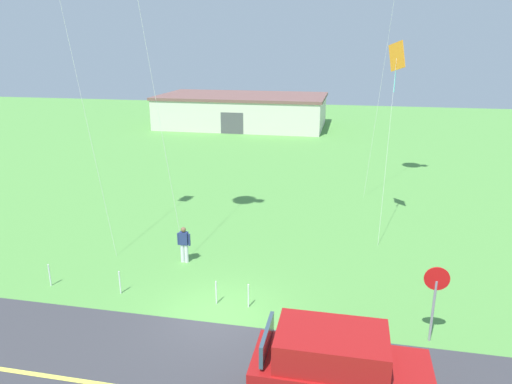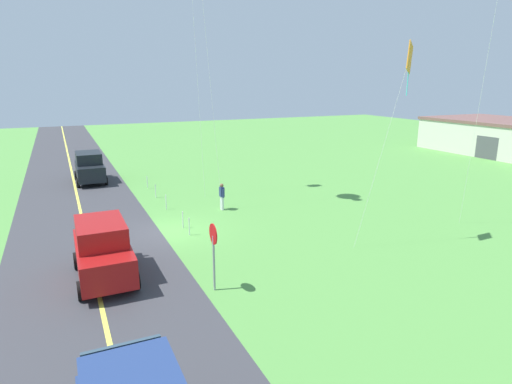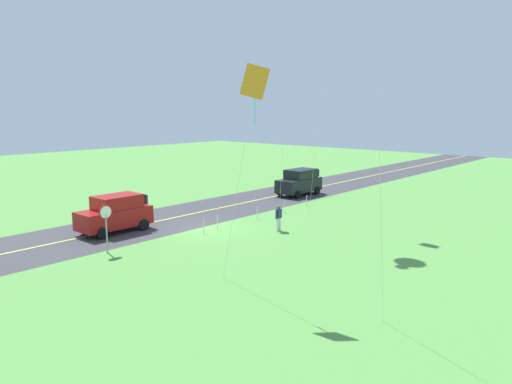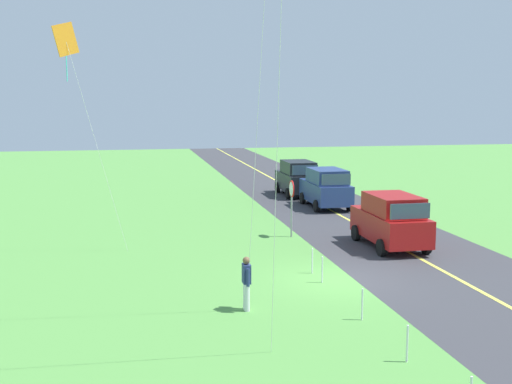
{
  "view_description": "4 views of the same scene",
  "coord_description": "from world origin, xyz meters",
  "px_view_note": "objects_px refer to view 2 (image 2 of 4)",
  "views": [
    {
      "loc": [
        4.15,
        -13.7,
        8.95
      ],
      "look_at": [
        0.74,
        3.09,
        3.54
      ],
      "focal_mm": 33.05,
      "sensor_mm": 36.0,
      "label": 1
    },
    {
      "loc": [
        20.67,
        -4.74,
        7.42
      ],
      "look_at": [
        2.02,
        3.85,
        2.13
      ],
      "focal_mm": 30.21,
      "sensor_mm": 36.0,
      "label": 2
    },
    {
      "loc": [
        20.17,
        21.73,
        7.39
      ],
      "look_at": [
        0.81,
        4.76,
        2.97
      ],
      "focal_mm": 34.06,
      "sensor_mm": 36.0,
      "label": 3
    },
    {
      "loc": [
        -19.99,
        6.94,
        6.08
      ],
      "look_at": [
        1.84,
        2.55,
        2.84
      ],
      "focal_mm": 44.35,
      "sensor_mm": 36.0,
      "label": 4
    }
  ],
  "objects_px": {
    "car_suv_foreground": "(103,250)",
    "car_parked_west_far": "(90,167)",
    "stop_sign": "(214,244)",
    "person_adult_near": "(222,196)",
    "kite_yellow_high": "(409,61)"
  },
  "relations": [
    {
      "from": "car_suv_foreground",
      "to": "car_parked_west_far",
      "type": "bearing_deg",
      "value": 177.37
    },
    {
      "from": "car_suv_foreground",
      "to": "stop_sign",
      "type": "bearing_deg",
      "value": 51.72
    },
    {
      "from": "car_parked_west_far",
      "to": "kite_yellow_high",
      "type": "xyz_separation_m",
      "value": [
        19.54,
        12.03,
        7.1
      ]
    },
    {
      "from": "car_parked_west_far",
      "to": "stop_sign",
      "type": "height_order",
      "value": "stop_sign"
    },
    {
      "from": "car_parked_west_far",
      "to": "kite_yellow_high",
      "type": "bearing_deg",
      "value": 31.63
    },
    {
      "from": "kite_yellow_high",
      "to": "car_parked_west_far",
      "type": "bearing_deg",
      "value": -148.37
    },
    {
      "from": "stop_sign",
      "to": "person_adult_near",
      "type": "height_order",
      "value": "stop_sign"
    },
    {
      "from": "car_suv_foreground",
      "to": "person_adult_near",
      "type": "distance_m",
      "value": 9.93
    },
    {
      "from": "kite_yellow_high",
      "to": "person_adult_near",
      "type": "bearing_deg",
      "value": -147.02
    },
    {
      "from": "car_parked_west_far",
      "to": "stop_sign",
      "type": "bearing_deg",
      "value": 7.55
    },
    {
      "from": "car_suv_foreground",
      "to": "stop_sign",
      "type": "height_order",
      "value": "stop_sign"
    },
    {
      "from": "car_suv_foreground",
      "to": "car_parked_west_far",
      "type": "relative_size",
      "value": 1.0
    },
    {
      "from": "car_suv_foreground",
      "to": "person_adult_near",
      "type": "relative_size",
      "value": 2.75
    },
    {
      "from": "car_parked_west_far",
      "to": "kite_yellow_high",
      "type": "distance_m",
      "value": 24.02
    },
    {
      "from": "car_suv_foreground",
      "to": "kite_yellow_high",
      "type": "height_order",
      "value": "kite_yellow_high"
    }
  ]
}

